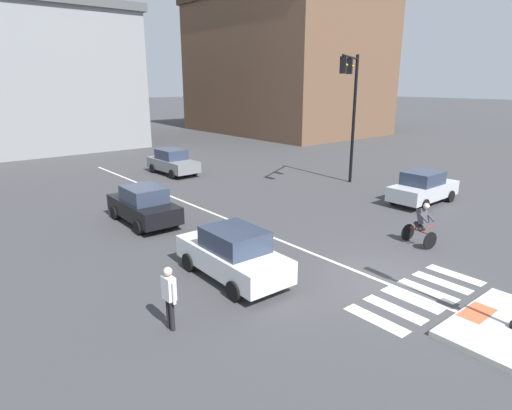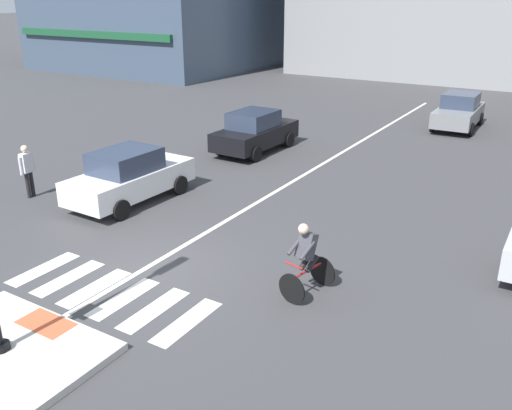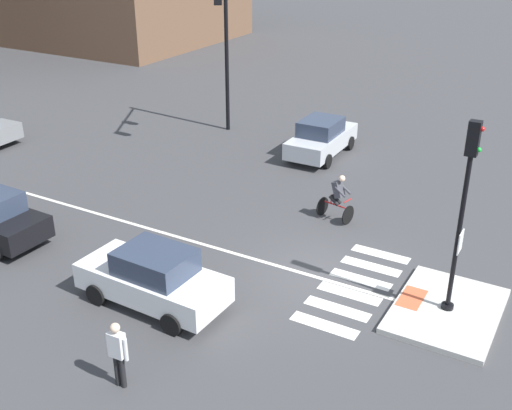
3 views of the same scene
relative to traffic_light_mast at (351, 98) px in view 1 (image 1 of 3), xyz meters
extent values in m
plane|color=#3D3D3F|center=(-9.00, -8.86, -5.04)|extent=(300.00, 300.00, 0.00)
cube|color=#DB5B38|center=(-9.00, -11.60, -4.89)|extent=(1.10, 0.60, 0.01)
cube|color=silver|center=(-11.11, -9.99, -5.04)|extent=(0.44, 1.80, 0.01)
cube|color=silver|center=(-10.27, -9.99, -5.04)|extent=(0.44, 1.80, 0.01)
cube|color=silver|center=(-9.42, -9.99, -5.04)|extent=(0.44, 1.80, 0.01)
cube|color=silver|center=(-8.58, -9.99, -5.04)|extent=(0.44, 1.80, 0.01)
cube|color=silver|center=(-7.74, -9.99, -5.04)|extent=(0.44, 1.80, 0.01)
cube|color=silver|center=(-6.89, -9.99, -5.04)|extent=(0.44, 1.80, 0.01)
cube|color=silver|center=(-9.10, 1.14, -5.04)|extent=(0.14, 28.00, 0.01)
cylinder|color=black|center=(1.07, 0.58, -1.34)|extent=(0.18, 0.18, 7.41)
cylinder|color=black|center=(-0.78, -0.42, 2.12)|extent=(3.76, 2.10, 0.11)
cube|color=black|center=(-0.96, -0.52, 1.67)|extent=(0.37, 0.39, 0.80)
sphere|color=gold|center=(-0.88, -0.67, 1.67)|extent=(0.12, 0.12, 0.12)
cube|color=black|center=(-2.44, -1.32, 1.67)|extent=(0.37, 0.39, 0.80)
sphere|color=gold|center=(-2.36, -1.47, 1.67)|extent=(0.12, 0.12, 0.12)
cube|color=brown|center=(16.93, 23.61, 2.38)|extent=(15.16, 21.47, 14.85)
cube|color=silver|center=(0.09, -4.78, -4.39)|extent=(4.12, 1.76, 0.70)
cube|color=#2D384C|center=(-0.06, -4.79, -3.72)|extent=(1.92, 1.51, 0.64)
cylinder|color=black|center=(1.34, -3.93, -4.74)|extent=(0.60, 0.19, 0.60)
cylinder|color=black|center=(1.37, -5.60, -4.74)|extent=(0.60, 0.19, 0.60)
cylinder|color=black|center=(-1.20, -3.97, -4.74)|extent=(0.60, 0.19, 0.60)
cylinder|color=black|center=(-1.17, -5.63, -4.74)|extent=(0.60, 0.19, 0.60)
cube|color=black|center=(-12.19, 1.23, -4.39)|extent=(1.79, 4.14, 0.70)
cube|color=#2D384C|center=(-12.19, 1.08, -3.72)|extent=(1.52, 1.93, 0.64)
cylinder|color=black|center=(-12.99, 2.52, -4.74)|extent=(0.19, 0.60, 0.60)
cylinder|color=black|center=(-11.33, 2.48, -4.74)|extent=(0.19, 0.60, 0.60)
cylinder|color=black|center=(-13.05, -0.02, -4.74)|extent=(0.19, 0.60, 0.60)
cylinder|color=black|center=(-11.38, -0.06, -4.74)|extent=(0.19, 0.60, 0.60)
cube|color=slate|center=(-6.14, 9.53, -4.39)|extent=(1.80, 4.14, 0.70)
cube|color=#2D384C|center=(-6.14, 9.68, -3.72)|extent=(1.53, 1.94, 0.64)
cylinder|color=black|center=(-5.27, 8.28, -4.74)|extent=(0.20, 0.60, 0.60)
cylinder|color=black|center=(-6.94, 8.24, -4.74)|extent=(0.20, 0.60, 0.60)
cylinder|color=black|center=(-5.34, 10.83, -4.74)|extent=(0.20, 0.60, 0.60)
cylinder|color=black|center=(-7.00, 10.78, -4.74)|extent=(0.20, 0.60, 0.60)
cube|color=white|center=(-12.47, -5.59, -4.39)|extent=(1.80, 4.14, 0.70)
cube|color=#2D384C|center=(-12.47, -5.74, -3.72)|extent=(1.53, 1.94, 0.64)
cylinder|color=black|center=(-13.27, -4.30, -4.74)|extent=(0.19, 0.60, 0.60)
cylinder|color=black|center=(-11.61, -4.34, -4.74)|extent=(0.19, 0.60, 0.60)
cylinder|color=black|center=(-13.33, -6.84, -4.74)|extent=(0.19, 0.60, 0.60)
cylinder|color=black|center=(-11.67, -6.88, -4.74)|extent=(0.19, 0.60, 0.60)
cylinder|color=black|center=(-5.48, -8.30, -4.71)|extent=(0.65, 0.17, 0.66)
cylinder|color=black|center=(-5.28, -7.27, -4.71)|extent=(0.65, 0.17, 0.66)
cylinder|color=#B21E1E|center=(-5.38, -7.79, -4.49)|extent=(0.22, 0.88, 0.05)
cylinder|color=#B21E1E|center=(-5.34, -7.61, -4.31)|extent=(0.04, 0.04, 0.30)
cylinder|color=#B21E1E|center=(-5.47, -8.25, -4.19)|extent=(0.44, 0.12, 0.04)
cylinder|color=black|center=(-5.30, -7.78, -4.31)|extent=(0.20, 0.41, 0.33)
cylinder|color=black|center=(-5.45, -7.75, -4.31)|extent=(0.20, 0.41, 0.33)
cube|color=#3F3F47|center=(-5.40, -7.87, -3.88)|extent=(0.41, 0.44, 0.60)
sphere|color=beige|center=(-5.42, -7.98, -3.47)|extent=(0.22, 0.22, 0.22)
cylinder|color=#3F3F47|center=(-5.27, -8.07, -3.88)|extent=(0.17, 0.46, 0.31)
cylinder|color=#3F3F47|center=(-5.59, -8.01, -3.88)|extent=(0.17, 0.46, 0.31)
cylinder|color=black|center=(-15.41, -6.91, -4.63)|extent=(0.12, 0.12, 0.82)
cylinder|color=black|center=(-15.40, -7.07, -4.63)|extent=(0.12, 0.12, 0.82)
cube|color=silver|center=(-15.41, -6.99, -3.92)|extent=(0.24, 0.37, 0.60)
cylinder|color=silver|center=(-15.42, -6.76, -3.97)|extent=(0.09, 0.09, 0.56)
cylinder|color=silver|center=(-15.39, -7.22, -3.97)|extent=(0.09, 0.09, 0.56)
sphere|color=beige|center=(-15.41, -6.99, -3.48)|extent=(0.22, 0.22, 0.22)
camera|label=1|loc=(-19.81, -15.63, 0.90)|focal=30.23mm
camera|label=2|loc=(-0.99, -17.06, 0.96)|focal=38.42mm
camera|label=3|loc=(-23.38, -15.02, 4.54)|focal=43.98mm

